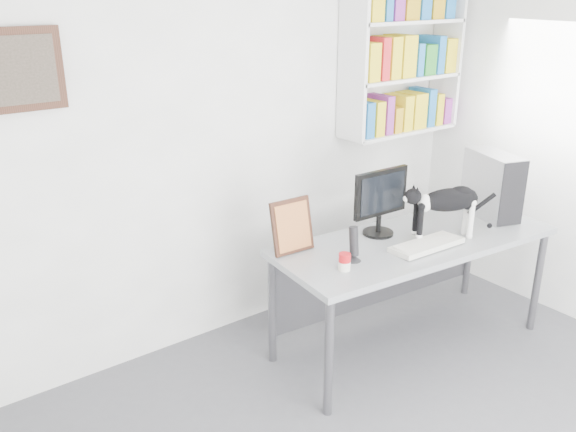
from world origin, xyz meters
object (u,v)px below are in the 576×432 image
Objects in this scene: bookshelf at (403,50)px; pc_tower at (492,184)px; leaning_print at (292,225)px; monitor at (380,202)px; speaker at (354,243)px; cat at (446,213)px; desk at (411,292)px; keyboard at (427,245)px; soup_can at (345,262)px.

bookshelf is 1.18m from pc_tower.
monitor is at bearing -8.73° from leaning_print.
cat is (0.70, -0.10, 0.06)m from speaker.
bookshelf is 3.64× the size of leaning_print.
desk is 0.96m from pc_tower.
pc_tower is 0.60m from cat.
keyboard is 0.62m from soup_can.
leaning_print reaches higher than desk.
soup_can is at bearing -76.01° from leaning_print.
cat is (0.82, -0.03, 0.12)m from soup_can.
soup_can is 0.83m from cat.
monitor is at bearing 131.03° from desk.
speaker is 0.39m from leaning_print.
desk is 0.74m from speaker.
desk is 4.18× the size of pc_tower.
soup_can reaches higher than desk.
keyboard is 1.09× the size of pc_tower.
pc_tower is at bearing 3.90° from desk.
monitor reaches higher than leaning_print.
bookshelf is 1.73m from leaning_print.
speaker is 0.65× the size of leaning_print.
leaning_print is at bearing 170.60° from monitor.
monitor is 4.38× the size of soup_can.
monitor is 0.63m from leaning_print.
speaker is 0.71m from cat.
bookshelf reaches higher than monitor.
desk is at bearing -20.35° from leaning_print.
leaning_print is at bearing 136.27° from speaker.
leaning_print is (-1.39, -0.48, -0.90)m from bookshelf.
bookshelf is at bearing 85.28° from cat.
soup_can is (-0.13, -0.06, -0.06)m from speaker.
desk is at bearing 168.37° from cat.
bookshelf reaches higher than cat.
bookshelf is at bearing 21.57° from leaning_print.
soup_can is (-0.53, -0.27, -0.17)m from monitor.
bookshelf is at bearing 39.57° from monitor.
pc_tower reaches higher than speaker.
cat reaches higher than keyboard.
keyboard is (-0.69, -0.94, -1.05)m from bookshelf.
pc_tower is at bearing 11.24° from keyboard.
bookshelf is 1.88m from soup_can.
soup_can is (-0.62, 0.07, 0.03)m from keyboard.
bookshelf is 1.30m from monitor.
monitor is 1.31× the size of leaning_print.
keyboard is 4.80× the size of soup_can.
monitor is 2.02× the size of speaker.
pc_tower is at bearing 13.75° from speaker.
pc_tower is (0.79, 0.12, 0.21)m from keyboard.
desk is 0.44m from keyboard.
bookshelf is 5.64× the size of speaker.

